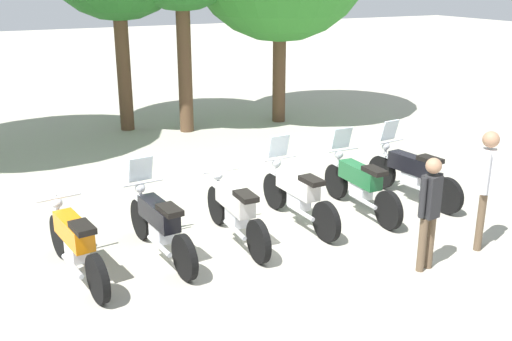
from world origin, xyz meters
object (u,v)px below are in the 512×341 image
motorcycle_2 (235,210)px  motorcycle_4 (360,183)px  motorcycle_0 (75,243)px  motorcycle_1 (159,223)px  motorcycle_3 (297,193)px  motorcycle_5 (411,172)px  person_0 (430,206)px  person_1 (486,180)px

motorcycle_2 → motorcycle_4: bearing=-86.1°
motorcycle_0 → motorcycle_1: size_ratio=1.00×
motorcycle_3 → motorcycle_5: (2.40, 0.03, 0.00)m
motorcycle_5 → motorcycle_3: bearing=83.6°
person_0 → motorcycle_4: bearing=159.6°
person_0 → motorcycle_2: bearing=-144.9°
motorcycle_1 → motorcycle_3: bearing=-91.4°
motorcycle_0 → motorcycle_3: 3.62m
motorcycle_1 → motorcycle_3: size_ratio=1.00×
motorcycle_0 → person_0: bearing=-121.9°
motorcycle_4 → person_0: size_ratio=1.35×
motorcycle_2 → person_1: bearing=-119.7°
motorcycle_5 → motorcycle_4: bearing=86.5°
motorcycle_1 → motorcycle_5: (4.80, 0.22, 0.00)m
motorcycle_0 → motorcycle_5: 6.01m
person_1 → motorcycle_0: bearing=-148.2°
person_0 → motorcycle_5: bearing=134.9°
person_0 → person_1: person_1 is taller
person_0 → person_1: 1.21m
motorcycle_1 → motorcycle_4: same height
motorcycle_3 → motorcycle_2: bearing=96.0°
motorcycle_5 → person_0: person_0 is taller
motorcycle_3 → person_0: bearing=-163.4°
motorcycle_3 → person_1: person_1 is taller
motorcycle_3 → motorcycle_5: 2.40m
person_0 → motorcycle_3: bearing=-169.9°
motorcycle_4 → person_0: bearing=169.7°
motorcycle_0 → motorcycle_5: (6.00, 0.32, 0.01)m
motorcycle_0 → motorcycle_2: 2.41m
motorcycle_1 → person_0: bearing=-128.4°
motorcycle_2 → motorcycle_4: size_ratio=1.00×
motorcycle_4 → motorcycle_5: 1.20m
motorcycle_2 → motorcycle_4: motorcycle_4 is taller
person_1 → motorcycle_4: bearing=160.2°
motorcycle_1 → person_1: person_1 is taller
motorcycle_1 → person_0: 3.79m
motorcycle_3 → person_1: bearing=-138.7°
motorcycle_3 → motorcycle_5: bearing=-91.9°
motorcycle_1 → person_1: 4.78m
motorcycle_0 → motorcycle_3: size_ratio=1.00×
motorcycle_2 → motorcycle_3: motorcycle_3 is taller
motorcycle_2 → motorcycle_4: 2.41m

